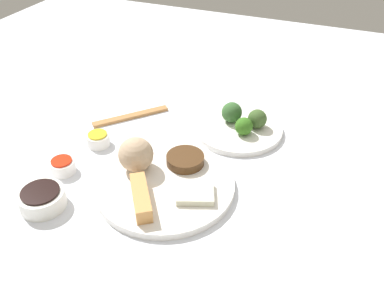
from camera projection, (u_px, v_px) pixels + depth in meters
name	position (u px, v px, depth m)	size (l,w,h in m)	color
tabletop	(178.00, 188.00, 0.86)	(2.20, 2.20, 0.02)	white
main_plate	(165.00, 185.00, 0.84)	(0.29, 0.29, 0.02)	white
rice_scoop	(135.00, 155.00, 0.85)	(0.07, 0.07, 0.07)	tan
spring_roll	(141.00, 197.00, 0.78)	(0.11, 0.03, 0.03)	#D6934E
crab_rangoon_wonton	(195.00, 193.00, 0.80)	(0.06, 0.07, 0.01)	beige
stir_fry_heap	(185.00, 159.00, 0.88)	(0.08, 0.08, 0.02)	#4A2E16
broccoli_plate	(238.00, 129.00, 1.01)	(0.22, 0.22, 0.01)	white
broccoli_floret_0	(232.00, 112.00, 1.01)	(0.05, 0.05, 0.05)	#35612F
broccoli_floret_1	(244.00, 126.00, 0.97)	(0.04, 0.04, 0.04)	#366E1D
broccoli_floret_2	(257.00, 119.00, 0.99)	(0.05, 0.05, 0.05)	#3C5A29
soy_sauce_bowl	(42.00, 199.00, 0.79)	(0.09, 0.09, 0.04)	white
soy_sauce_bowl_liquid	(40.00, 192.00, 0.78)	(0.07, 0.07, 0.00)	black
sauce_ramekin_hot_mustard	(98.00, 140.00, 0.96)	(0.05, 0.05, 0.03)	white
sauce_ramekin_hot_mustard_liquid	(97.00, 134.00, 0.95)	(0.04, 0.04, 0.00)	yellow
sauce_ramekin_sweet_and_sour	(63.00, 167.00, 0.88)	(0.05, 0.05, 0.03)	white
sauce_ramekin_sweet_and_sour_liquid	(61.00, 161.00, 0.87)	(0.04, 0.04, 0.00)	red
chopsticks_pair	(131.00, 116.00, 1.06)	(0.20, 0.02, 0.01)	#AE7742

